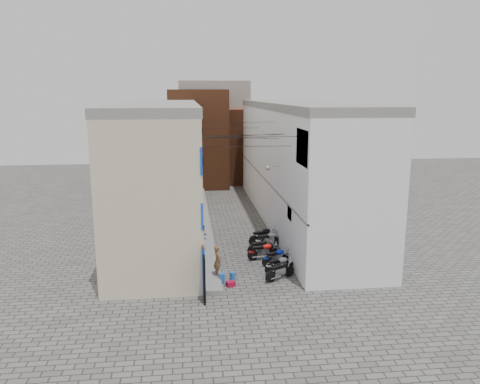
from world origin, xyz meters
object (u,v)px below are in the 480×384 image
object	(u,v)px
motorcycle_f	(269,239)
water_jug_near	(222,278)
water_jug_far	(233,277)
motorcycle_g	(263,235)
motorcycle_d	(264,250)
person_a	(217,260)
motorcycle_b	(280,264)
motorcycle_a	(280,269)
person_b	(203,237)
motorcycle_e	(261,246)
red_crate	(231,284)
motorcycle_c	(277,256)

from	to	relation	value
motorcycle_f	water_jug_near	world-z (taller)	motorcycle_f
water_jug_near	water_jug_far	world-z (taller)	water_jug_near
motorcycle_g	water_jug_far	distance (m)	6.45
motorcycle_d	person_a	distance (m)	4.04
motorcycle_b	motorcycle_a	bearing A→B (deg)	-26.44
person_b	motorcycle_f	bearing A→B (deg)	-48.92
motorcycle_e	red_crate	distance (m)	5.29
motorcycle_f	motorcycle_g	distance (m)	0.80
red_crate	person_a	bearing A→B (deg)	122.74
motorcycle_d	motorcycle_c	bearing A→B (deg)	24.61
motorcycle_b	water_jug_near	world-z (taller)	motorcycle_b
motorcycle_a	red_crate	size ratio (longest dim) A/B	4.46
motorcycle_d	water_jug_near	bearing A→B (deg)	-48.54
motorcycle_c	red_crate	bearing A→B (deg)	-65.11
motorcycle_d	water_jug_near	world-z (taller)	motorcycle_d
person_b	water_jug_near	world-z (taller)	person_b
motorcycle_b	person_b	xyz separation A→B (m)	(-4.07, 3.67, 0.52)
motorcycle_g	person_a	distance (m)	6.59
motorcycle_a	motorcycle_b	bearing A→B (deg)	139.20
person_a	motorcycle_f	bearing A→B (deg)	-47.45
motorcycle_e	person_b	xyz separation A→B (m)	(-3.51, 0.46, 0.55)
motorcycle_d	motorcycle_f	distance (m)	2.25
person_a	water_jug_far	xyz separation A→B (m)	(0.77, -0.24, -0.83)
water_jug_near	motorcycle_f	bearing A→B (deg)	57.24
red_crate	motorcycle_c	bearing A→B (deg)	43.46
red_crate	motorcycle_f	bearing A→B (deg)	62.85
water_jug_near	red_crate	size ratio (longest dim) A/B	1.17
motorcycle_e	person_b	distance (m)	3.58
motorcycle_d	motorcycle_e	bearing A→B (deg)	173.22
motorcycle_f	water_jug_far	distance (m)	5.87
person_b	motorcycle_g	bearing A→B (deg)	-38.06
person_b	red_crate	xyz separation A→B (m)	(1.22, -5.22, -0.91)
motorcycle_e	motorcycle_g	bearing A→B (deg)	156.90
motorcycle_e	person_b	bearing A→B (deg)	-106.36
motorcycle_c	motorcycle_g	bearing A→B (deg)	163.70
motorcycle_a	person_a	size ratio (longest dim) A/B	1.17
motorcycle_f	water_jug_far	bearing A→B (deg)	-45.60
motorcycle_c	water_jug_near	distance (m)	4.01
motorcycle_a	motorcycle_f	size ratio (longest dim) A/B	0.96
red_crate	motorcycle_g	bearing A→B (deg)	67.37
motorcycle_a	person_a	world-z (taller)	person_a
motorcycle_d	motorcycle_f	size ratio (longest dim) A/B	0.99
motorcycle_b	motorcycle_e	size ratio (longest dim) A/B	1.06
motorcycle_b	motorcycle_d	size ratio (longest dim) A/B	0.91
motorcycle_b	motorcycle_g	xyz separation A→B (m)	(-0.09, 5.05, 0.09)
person_a	red_crate	xyz separation A→B (m)	(0.61, -0.94, -0.93)
motorcycle_f	motorcycle_e	bearing A→B (deg)	-50.19
motorcycle_c	water_jug_far	xyz separation A→B (m)	(-2.74, -2.05, -0.30)
motorcycle_g	person_a	bearing A→B (deg)	-53.03
motorcycle_d	motorcycle_f	xyz separation A→B (m)	(0.69, 2.14, 0.01)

